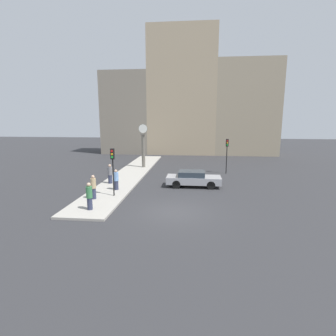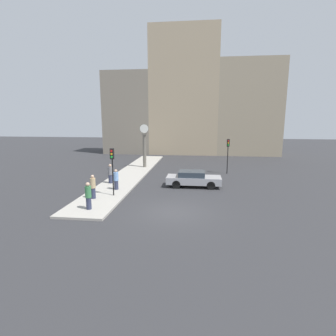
{
  "view_description": "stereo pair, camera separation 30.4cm",
  "coord_description": "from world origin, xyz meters",
  "px_view_note": "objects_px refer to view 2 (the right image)",
  "views": [
    {
      "loc": [
        1.21,
        -15.2,
        5.64
      ],
      "look_at": [
        -0.97,
        5.65,
        1.63
      ],
      "focal_mm": 28.0,
      "sensor_mm": 36.0,
      "label": 1
    },
    {
      "loc": [
        1.51,
        -15.17,
        5.64
      ],
      "look_at": [
        -0.97,
        5.65,
        1.63
      ],
      "focal_mm": 28.0,
      "sensor_mm": 36.0,
      "label": 2
    }
  ],
  "objects_px": {
    "pedestrian_green_hoodie": "(88,196)",
    "pedestrian_grey_jacket": "(110,174)",
    "pedestrian_blue_stripe": "(116,180)",
    "traffic_light_far": "(228,149)",
    "sedan_car": "(193,179)",
    "traffic_light_near": "(112,162)",
    "pedestrian_tan_coat": "(93,187)",
    "street_clock": "(144,147)"
  },
  "relations": [
    {
      "from": "pedestrian_blue_stripe",
      "to": "pedestrian_grey_jacket",
      "type": "distance_m",
      "value": 2.23
    },
    {
      "from": "traffic_light_far",
      "to": "pedestrian_tan_coat",
      "type": "bearing_deg",
      "value": -134.84
    },
    {
      "from": "traffic_light_far",
      "to": "traffic_light_near",
      "type": "bearing_deg",
      "value": -134.05
    },
    {
      "from": "pedestrian_green_hoodie",
      "to": "pedestrian_grey_jacket",
      "type": "height_order",
      "value": "pedestrian_green_hoodie"
    },
    {
      "from": "pedestrian_green_hoodie",
      "to": "sedan_car",
      "type": "bearing_deg",
      "value": 47.16
    },
    {
      "from": "traffic_light_far",
      "to": "pedestrian_blue_stripe",
      "type": "xyz_separation_m",
      "value": [
        -9.28,
        -7.72,
        -1.63
      ]
    },
    {
      "from": "sedan_car",
      "to": "pedestrian_grey_jacket",
      "type": "relative_size",
      "value": 2.72
    },
    {
      "from": "sedan_car",
      "to": "pedestrian_tan_coat",
      "type": "xyz_separation_m",
      "value": [
        -6.79,
        -4.57,
        0.29
      ]
    },
    {
      "from": "street_clock",
      "to": "pedestrian_grey_jacket",
      "type": "bearing_deg",
      "value": -99.98
    },
    {
      "from": "street_clock",
      "to": "traffic_light_far",
      "type": "bearing_deg",
      "value": -12.18
    },
    {
      "from": "traffic_light_far",
      "to": "sedan_car",
      "type": "bearing_deg",
      "value": -120.74
    },
    {
      "from": "traffic_light_near",
      "to": "traffic_light_far",
      "type": "xyz_separation_m",
      "value": [
        8.98,
        9.28,
        -0.04
      ]
    },
    {
      "from": "traffic_light_far",
      "to": "pedestrian_grey_jacket",
      "type": "bearing_deg",
      "value": -150.88
    },
    {
      "from": "pedestrian_blue_stripe",
      "to": "pedestrian_tan_coat",
      "type": "xyz_separation_m",
      "value": [
        -0.85,
        -2.47,
        0.05
      ]
    },
    {
      "from": "sedan_car",
      "to": "traffic_light_near",
      "type": "height_order",
      "value": "traffic_light_near"
    },
    {
      "from": "sedan_car",
      "to": "pedestrian_blue_stripe",
      "type": "xyz_separation_m",
      "value": [
        -5.94,
        -2.11,
        0.25
      ]
    },
    {
      "from": "pedestrian_tan_coat",
      "to": "pedestrian_grey_jacket",
      "type": "xyz_separation_m",
      "value": [
        -0.27,
        4.39,
        -0.02
      ]
    },
    {
      "from": "sedan_car",
      "to": "pedestrian_green_hoodie",
      "type": "bearing_deg",
      "value": -132.84
    },
    {
      "from": "pedestrian_blue_stripe",
      "to": "pedestrian_tan_coat",
      "type": "relative_size",
      "value": 0.95
    },
    {
      "from": "pedestrian_grey_jacket",
      "to": "pedestrian_blue_stripe",
      "type": "bearing_deg",
      "value": -59.78
    },
    {
      "from": "traffic_light_near",
      "to": "pedestrian_tan_coat",
      "type": "bearing_deg",
      "value": -141.85
    },
    {
      "from": "pedestrian_green_hoodie",
      "to": "pedestrian_grey_jacket",
      "type": "bearing_deg",
      "value": 97.51
    },
    {
      "from": "traffic_light_near",
      "to": "traffic_light_far",
      "type": "distance_m",
      "value": 12.92
    },
    {
      "from": "pedestrian_blue_stripe",
      "to": "pedestrian_green_hoodie",
      "type": "distance_m",
      "value": 4.59
    },
    {
      "from": "pedestrian_green_hoodie",
      "to": "street_clock",
      "type": "bearing_deg",
      "value": 87.97
    },
    {
      "from": "street_clock",
      "to": "pedestrian_blue_stripe",
      "type": "relative_size",
      "value": 3.05
    },
    {
      "from": "pedestrian_tan_coat",
      "to": "pedestrian_blue_stripe",
      "type": "bearing_deg",
      "value": 71.02
    },
    {
      "from": "street_clock",
      "to": "pedestrian_blue_stripe",
      "type": "bearing_deg",
      "value": -91.43
    },
    {
      "from": "pedestrian_grey_jacket",
      "to": "pedestrian_green_hoodie",
      "type": "bearing_deg",
      "value": -82.49
    },
    {
      "from": "sedan_car",
      "to": "traffic_light_far",
      "type": "distance_m",
      "value": 6.79
    },
    {
      "from": "sedan_car",
      "to": "pedestrian_blue_stripe",
      "type": "relative_size",
      "value": 2.81
    },
    {
      "from": "traffic_light_far",
      "to": "street_clock",
      "type": "distance_m",
      "value": 9.24
    },
    {
      "from": "sedan_car",
      "to": "pedestrian_green_hoodie",
      "type": "distance_m",
      "value": 9.13
    },
    {
      "from": "pedestrian_green_hoodie",
      "to": "pedestrian_tan_coat",
      "type": "height_order",
      "value": "pedestrian_green_hoodie"
    },
    {
      "from": "traffic_light_far",
      "to": "pedestrian_green_hoodie",
      "type": "height_order",
      "value": "traffic_light_far"
    },
    {
      "from": "sedan_car",
      "to": "traffic_light_far",
      "type": "xyz_separation_m",
      "value": [
        3.34,
        5.61,
        1.87
      ]
    },
    {
      "from": "traffic_light_near",
      "to": "pedestrian_blue_stripe",
      "type": "height_order",
      "value": "traffic_light_near"
    },
    {
      "from": "traffic_light_near",
      "to": "pedestrian_green_hoodie",
      "type": "bearing_deg",
      "value": -100.47
    },
    {
      "from": "traffic_light_near",
      "to": "pedestrian_grey_jacket",
      "type": "xyz_separation_m",
      "value": [
        -1.42,
        3.49,
        -1.64
      ]
    },
    {
      "from": "traffic_light_far",
      "to": "street_clock",
      "type": "bearing_deg",
      "value": 167.82
    },
    {
      "from": "pedestrian_blue_stripe",
      "to": "pedestrian_grey_jacket",
      "type": "relative_size",
      "value": 0.97
    },
    {
      "from": "pedestrian_green_hoodie",
      "to": "pedestrian_grey_jacket",
      "type": "relative_size",
      "value": 1.02
    }
  ]
}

